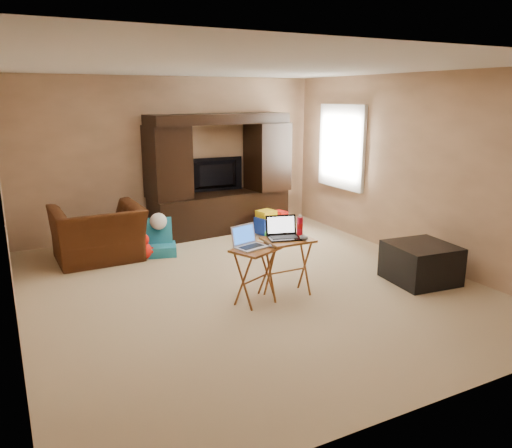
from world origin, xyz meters
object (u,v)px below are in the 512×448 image
entertainment_center (220,174)px  tray_table_right (288,267)px  child_rocker (161,237)px  push_toy (271,221)px  plush_toy (143,246)px  tray_table_left (255,275)px  laptop_left (252,237)px  television (216,175)px  mouse_right (304,237)px  laptop_right (284,228)px  water_bottle (300,226)px  ottoman (421,263)px  recliner (98,234)px  mouse_left (274,245)px

entertainment_center → tray_table_right: (-0.44, -2.91, -0.63)m
child_rocker → push_toy: bearing=24.2°
entertainment_center → plush_toy: size_ratio=6.33×
tray_table_left → tray_table_right: tray_table_right is taller
child_rocker → laptop_left: size_ratio=1.62×
child_rocker → push_toy: child_rocker is taller
television → mouse_right: 3.21m
television → laptop_right: (-0.48, -3.04, -0.14)m
tray_table_left → water_bottle: size_ratio=3.00×
water_bottle → push_toy: bearing=68.3°
mouse_right → water_bottle: 0.22m
plush_toy → push_toy: size_ratio=0.69×
television → plush_toy: (-1.55, -1.04, -0.74)m
television → water_bottle: (-0.24, -2.98, -0.15)m
laptop_right → water_bottle: laptop_right is taller
push_toy → ottoman: size_ratio=0.74×
recliner → ottoman: recliner is taller
tray_table_left → laptop_right: size_ratio=1.76×
child_rocker → plush_toy: bearing=-149.4°
tray_table_right → mouse_right: mouse_right is taller
entertainment_center → push_toy: (0.68, -0.50, -0.76)m
tray_table_left → mouse_right: (0.54, -0.11, 0.39)m
recliner → push_toy: 2.79m
laptop_left → laptop_right: (0.40, -0.00, 0.05)m
recliner → water_bottle: bearing=128.7°
push_toy → laptop_right: 2.72m
mouse_right → plush_toy: bearing=120.1°
ottoman → tray_table_right: 1.71m
entertainment_center → mouse_left: 3.07m
ottoman → laptop_left: size_ratio=2.25×
push_toy → water_bottle: bearing=-123.6°
mouse_left → push_toy: bearing=61.5°
recliner → water_bottle: size_ratio=5.63×
push_toy → mouse_right: 2.76m
tray_table_right → laptop_right: laptop_right is taller
recliner → water_bottle: water_bottle is taller
child_rocker → ottoman: bearing=-29.4°
push_toy → mouse_right: (-1.00, -2.53, 0.49)m
tray_table_left → water_bottle: (0.61, 0.09, 0.46)m
recliner → push_toy: bearing=-178.6°
entertainment_center → water_bottle: bearing=-100.4°
entertainment_center → tray_table_right: bearing=-104.2°
ottoman → laptop_left: laptop_left is taller
entertainment_center → child_rocker: bearing=-153.0°
laptop_right → television: bearing=95.5°
tray_table_right → mouse_left: size_ratio=5.34×
entertainment_center → child_rocker: 1.66m
plush_toy → laptop_right: size_ratio=1.07×
child_rocker → mouse_right: size_ratio=3.85×
recliner → laptop_left: 2.57m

